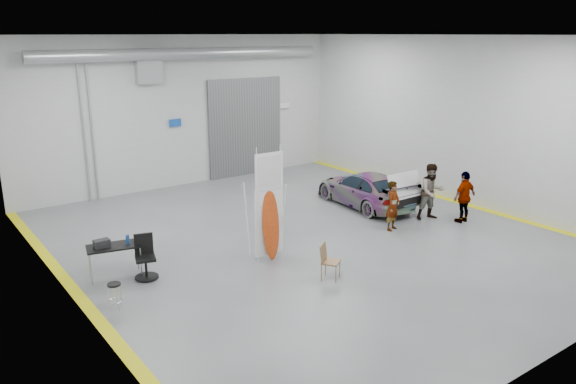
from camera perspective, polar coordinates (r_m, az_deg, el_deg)
ground at (r=17.29m, az=1.89°, el=-4.66°), size 16.00×16.00×0.00m
room_shell at (r=18.23m, az=-1.75°, el=9.62°), size 14.02×16.18×6.01m
sedan_car at (r=20.46m, az=7.77°, el=0.30°), size 2.15×4.42×1.24m
person_a at (r=18.03m, az=10.62°, el=-1.38°), size 0.67×0.54×1.60m
person_b at (r=19.32m, az=14.38°, el=0.03°), size 1.11×0.97×1.91m
person_c at (r=19.32m, az=17.48°, el=-0.48°), size 1.01×0.41×1.73m
surfboard_display at (r=15.33m, az=-1.82°, el=-2.27°), size 0.90×0.27×3.18m
folding_chair_near at (r=14.43m, az=4.32°, el=-7.76°), size 0.60×0.66×0.92m
folding_chair_far at (r=19.73m, az=12.74°, el=-1.63°), size 0.55×0.62×0.83m
shop_stool at (r=13.52m, az=-17.16°, el=-10.08°), size 0.32×0.32×0.62m
work_table at (r=15.01m, az=-17.57°, el=-5.27°), size 1.45×0.95×1.09m
office_chair at (r=14.85m, az=-14.38°, el=-6.68°), size 0.62×0.64×1.13m
trunk_lid at (r=19.04m, az=11.75°, el=0.91°), size 1.44×0.88×0.04m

